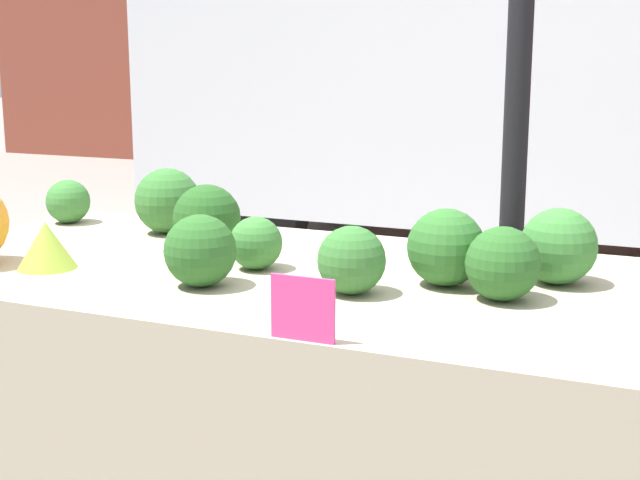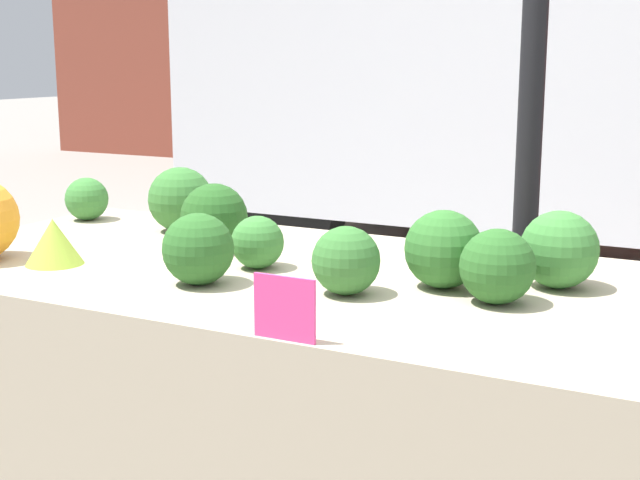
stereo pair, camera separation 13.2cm
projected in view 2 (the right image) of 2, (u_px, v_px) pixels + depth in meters
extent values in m
cylinder|color=black|center=(532.00, 84.00, 2.41)|extent=(0.07, 0.07, 2.45)
cube|color=silver|center=(464.00, 8.00, 5.67)|extent=(3.13, 2.04, 2.49)
cylinder|color=black|center=(284.00, 203.00, 5.58)|extent=(0.78, 0.22, 0.78)
cylinder|color=black|center=(388.00, 173.00, 7.02)|extent=(0.78, 0.22, 0.78)
cube|color=tan|center=(320.00, 280.00, 2.07)|extent=(2.12, 0.96, 0.03)
cube|color=tan|center=(207.00, 453.00, 1.71)|extent=(2.12, 0.01, 0.44)
cylinder|color=black|center=(112.00, 335.00, 2.97)|extent=(0.05, 0.05, 0.77)
cone|color=#93B238|center=(54.00, 242.00, 2.15)|extent=(0.14, 0.14, 0.11)
sphere|color=#387533|center=(87.00, 199.00, 2.73)|extent=(0.13, 0.13, 0.13)
sphere|color=#285B23|center=(497.00, 267.00, 1.81)|extent=(0.15, 0.15, 0.15)
sphere|color=#387533|center=(559.00, 250.00, 1.93)|extent=(0.17, 0.17, 0.17)
sphere|color=#336B2D|center=(180.00, 199.00, 2.55)|extent=(0.19, 0.19, 0.19)
sphere|color=#2D6628|center=(444.00, 249.00, 1.93)|extent=(0.17, 0.17, 0.17)
sphere|color=#336B2D|center=(346.00, 261.00, 1.88)|extent=(0.15, 0.15, 0.15)
sphere|color=#23511E|center=(214.00, 217.00, 2.31)|extent=(0.17, 0.17, 0.17)
sphere|color=#387533|center=(258.00, 242.00, 2.11)|extent=(0.13, 0.13, 0.13)
sphere|color=#285B23|center=(198.00, 249.00, 1.96)|extent=(0.16, 0.16, 0.16)
cube|color=#E53D84|center=(284.00, 308.00, 1.58)|extent=(0.12, 0.01, 0.12)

